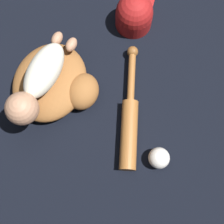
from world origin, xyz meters
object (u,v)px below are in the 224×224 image
object	(u,v)px
baseball_bat	(130,120)
baseball_glove	(55,83)
baseball	(159,158)
baby_figure	(37,83)
baseball_cap	(134,14)

from	to	relation	value
baseball_bat	baseball_glove	bearing A→B (deg)	-81.15
baseball_glove	baseball	distance (m)	0.45
baseball_bat	baseball	world-z (taller)	baseball
baby_figure	baseball	world-z (taller)	baby_figure
baby_figure	baseball	distance (m)	0.48
baby_figure	baseball_cap	world-z (taller)	baby_figure
baby_figure	baseball_glove	bearing A→B (deg)	168.34
baseball_glove	baseball	size ratio (longest dim) A/B	5.07
baseball	baseball_cap	size ratio (longest dim) A/B	0.34
baby_figure	baseball	xyz separation A→B (m)	(-0.05, 0.46, -0.11)
baby_figure	baseball_cap	size ratio (longest dim) A/B	1.70
baseball_glove	baseball_cap	size ratio (longest dim) A/B	1.72
baseball	baseball_cap	xyz separation A→B (m)	(-0.40, -0.38, 0.02)
baseball_bat	baseball_cap	bearing A→B (deg)	-147.86
baby_figure	baseball_bat	bearing A→B (deg)	107.90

